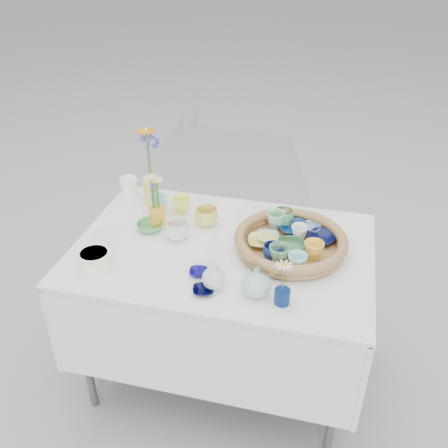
% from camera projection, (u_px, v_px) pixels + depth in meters
% --- Properties ---
extents(ground, '(80.00, 80.00, 0.00)m').
position_uv_depth(ground, '(223.00, 371.00, 2.53)').
color(ground, '#949494').
extents(display_table, '(1.26, 0.86, 0.77)m').
position_uv_depth(display_table, '(223.00, 371.00, 2.53)').
color(display_table, white).
rests_on(display_table, ground).
extents(wicker_tray, '(0.47, 0.47, 0.08)m').
position_uv_depth(wicker_tray, '(290.00, 242.00, 2.09)').
color(wicker_tray, brown).
rests_on(wicker_tray, display_table).
extents(tray_ceramic_0, '(0.17, 0.17, 0.03)m').
position_uv_depth(tray_ceramic_0, '(293.00, 228.00, 2.19)').
color(tray_ceramic_0, navy).
rests_on(tray_ceramic_0, wicker_tray).
extents(tray_ceramic_1, '(0.15, 0.15, 0.03)m').
position_uv_depth(tray_ceramic_1, '(322.00, 238.00, 2.13)').
color(tray_ceramic_1, black).
rests_on(tray_ceramic_1, wicker_tray).
extents(tray_ceramic_2, '(0.11, 0.11, 0.08)m').
position_uv_depth(tray_ceramic_2, '(314.00, 250.00, 2.01)').
color(tray_ceramic_2, yellow).
rests_on(tray_ceramic_2, wicker_tray).
extents(tray_ceramic_3, '(0.14, 0.14, 0.04)m').
position_uv_depth(tray_ceramic_3, '(291.00, 247.00, 2.06)').
color(tray_ceramic_3, '#357241').
rests_on(tray_ceramic_3, wicker_tray).
extents(tray_ceramic_4, '(0.11, 0.11, 0.08)m').
position_uv_depth(tray_ceramic_4, '(279.00, 255.00, 1.98)').
color(tray_ceramic_4, '#66A472').
rests_on(tray_ceramic_4, wicker_tray).
extents(tray_ceramic_5, '(0.11, 0.11, 0.02)m').
position_uv_depth(tray_ceramic_5, '(267.00, 237.00, 2.14)').
color(tray_ceramic_5, '#A0C9B6').
rests_on(tray_ceramic_5, wicker_tray).
extents(tray_ceramic_6, '(0.09, 0.09, 0.08)m').
position_uv_depth(tray_ceramic_6, '(275.00, 220.00, 2.21)').
color(tray_ceramic_6, '#A6DAC0').
rests_on(tray_ceramic_6, wicker_tray).
extents(tray_ceramic_7, '(0.09, 0.09, 0.07)m').
position_uv_depth(tray_ceramic_7, '(299.00, 233.00, 2.13)').
color(tray_ceramic_7, white).
rests_on(tray_ceramic_7, wicker_tray).
extents(tray_ceramic_8, '(0.11, 0.11, 0.03)m').
position_uv_depth(tray_ceramic_8, '(310.00, 228.00, 2.20)').
color(tray_ceramic_8, '#8AA9E9').
rests_on(tray_ceramic_8, wicker_tray).
extents(tray_ceramic_9, '(0.09, 0.09, 0.06)m').
position_uv_depth(tray_ceramic_9, '(273.00, 252.00, 2.01)').
color(tray_ceramic_9, navy).
rests_on(tray_ceramic_9, wicker_tray).
extents(tray_ceramic_10, '(0.14, 0.14, 0.03)m').
position_uv_depth(tray_ceramic_10, '(262.00, 242.00, 2.11)').
color(tray_ceramic_10, '#E3CF5D').
rests_on(tray_ceramic_10, wicker_tray).
extents(tray_ceramic_11, '(0.10, 0.10, 0.07)m').
position_uv_depth(tray_ceramic_11, '(297.00, 262.00, 1.95)').
color(tray_ceramic_11, '#9FE7E5').
rests_on(tray_ceramic_11, wicker_tray).
extents(tray_ceramic_12, '(0.12, 0.12, 0.07)m').
position_uv_depth(tray_ceramic_12, '(284.00, 217.00, 2.23)').
color(tray_ceramic_12, '#46A754').
rests_on(tray_ceramic_12, wicker_tray).
extents(loose_ceramic_0, '(0.08, 0.08, 0.08)m').
position_uv_depth(loose_ceramic_0, '(181.00, 205.00, 2.36)').
color(loose_ceramic_0, '#F8FF52').
rests_on(loose_ceramic_0, display_table).
extents(loose_ceramic_1, '(0.13, 0.13, 0.08)m').
position_uv_depth(loose_ceramic_1, '(206.00, 217.00, 2.26)').
color(loose_ceramic_1, '#DBC955').
rests_on(loose_ceramic_1, display_table).
extents(loose_ceramic_2, '(0.13, 0.13, 0.04)m').
position_uv_depth(loose_ceramic_2, '(150.00, 226.00, 2.23)').
color(loose_ceramic_2, '#449F52').
rests_on(loose_ceramic_2, display_table).
extents(loose_ceramic_3, '(0.13, 0.13, 0.08)m').
position_uv_depth(loose_ceramic_3, '(177.00, 230.00, 2.17)').
color(loose_ceramic_3, silver).
rests_on(loose_ceramic_3, display_table).
extents(loose_ceramic_4, '(0.09, 0.09, 0.02)m').
position_uv_depth(loose_ceramic_4, '(199.00, 272.00, 1.96)').
color(loose_ceramic_4, '#0B065C').
rests_on(loose_ceramic_4, display_table).
extents(loose_ceramic_5, '(0.11, 0.11, 0.08)m').
position_uv_depth(loose_ceramic_5, '(158.00, 203.00, 2.37)').
color(loose_ceramic_5, '#B0E2CA').
rests_on(loose_ceramic_5, display_table).
extents(loose_ceramic_6, '(0.10, 0.10, 0.02)m').
position_uv_depth(loose_ceramic_6, '(203.00, 290.00, 1.87)').
color(loose_ceramic_6, black).
rests_on(loose_ceramic_6, display_table).
extents(fluted_bowl, '(0.14, 0.14, 0.07)m').
position_uv_depth(fluted_bowl, '(95.00, 260.00, 1.99)').
color(fluted_bowl, white).
rests_on(fluted_bowl, display_table).
extents(bud_vase_paleblue, '(0.11, 0.11, 0.14)m').
position_uv_depth(bud_vase_paleblue, '(214.00, 273.00, 1.86)').
color(bud_vase_paleblue, silver).
rests_on(bud_vase_paleblue, display_table).
extents(bud_vase_seafoam, '(0.15, 0.15, 0.12)m').
position_uv_depth(bud_vase_seafoam, '(256.00, 281.00, 1.84)').
color(bud_vase_seafoam, '#96C8BE').
rests_on(bud_vase_seafoam, display_table).
extents(bud_vase_cobalt, '(0.08, 0.08, 0.06)m').
position_uv_depth(bud_vase_cobalt, '(282.00, 296.00, 1.81)').
color(bud_vase_cobalt, '#061C51').
rests_on(bud_vase_cobalt, display_table).
extents(single_daisy, '(0.09, 0.09, 0.13)m').
position_uv_depth(single_daisy, '(283.00, 278.00, 1.77)').
color(single_daisy, white).
rests_on(single_daisy, bud_vase_cobalt).
extents(tall_vase_yellow, '(0.08, 0.08, 0.13)m').
position_uv_depth(tall_vase_yellow, '(151.00, 191.00, 2.41)').
color(tall_vase_yellow, '#E5C64E').
rests_on(tall_vase_yellow, display_table).
extents(gerbera, '(0.13, 0.13, 0.26)m').
position_uv_depth(gerbera, '(148.00, 156.00, 2.31)').
color(gerbera, orange).
rests_on(gerbera, tall_vase_yellow).
extents(hydrangea, '(0.09, 0.09, 0.26)m').
position_uv_depth(hydrangea, '(150.00, 160.00, 2.34)').
color(hydrangea, '#484AA2').
rests_on(hydrangea, tall_vase_yellow).
extents(white_pitcher, '(0.14, 0.12, 0.11)m').
position_uv_depth(white_pitcher, '(129.00, 188.00, 2.47)').
color(white_pitcher, white).
rests_on(white_pitcher, display_table).
extents(daisy_cup, '(0.10, 0.10, 0.08)m').
position_uv_depth(daisy_cup, '(157.00, 216.00, 2.27)').
color(daisy_cup, gold).
rests_on(daisy_cup, display_table).
extents(daisy_posy, '(0.11, 0.11, 0.17)m').
position_uv_depth(daisy_posy, '(155.00, 192.00, 2.21)').
color(daisy_posy, silver).
rests_on(daisy_posy, daisy_cup).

